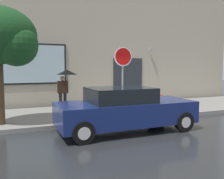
# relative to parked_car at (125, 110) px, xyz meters

# --- Properties ---
(ground_plane) EXTENTS (60.00, 60.00, 0.00)m
(ground_plane) POSITION_rel_parked_car_xyz_m (-0.01, 0.04, -0.71)
(ground_plane) COLOR #282B2D
(sidewalk) EXTENTS (20.00, 4.00, 0.15)m
(sidewalk) POSITION_rel_parked_car_xyz_m (-0.01, 3.04, -0.63)
(sidewalk) COLOR gray
(sidewalk) RESTS_ON ground
(building_facade) EXTENTS (20.00, 0.67, 7.00)m
(building_facade) POSITION_rel_parked_car_xyz_m (-0.03, 5.53, 2.77)
(building_facade) COLOR #B2A893
(building_facade) RESTS_ON ground
(parked_car) EXTENTS (4.48, 1.86, 1.44)m
(parked_car) POSITION_rel_parked_car_xyz_m (0.00, 0.00, 0.00)
(parked_car) COLOR navy
(parked_car) RESTS_ON ground
(fire_hydrant) EXTENTS (0.30, 0.44, 0.73)m
(fire_hydrant) POSITION_rel_parked_car_xyz_m (2.66, 1.86, -0.20)
(fire_hydrant) COLOR red
(fire_hydrant) RESTS_ON sidewalk
(pedestrian_with_umbrella) EXTENTS (0.91, 0.91, 1.83)m
(pedestrian_with_umbrella) POSITION_rel_parked_car_xyz_m (-1.14, 3.77, 0.87)
(pedestrian_with_umbrella) COLOR black
(pedestrian_with_umbrella) RESTS_ON sidewalk
(street_tree) EXTENTS (2.57, 2.19, 3.95)m
(street_tree) POSITION_rel_parked_car_xyz_m (-3.66, 1.84, 2.34)
(street_tree) COLOR #4C3823
(street_tree) RESTS_ON sidewalk
(stop_sign) EXTENTS (0.76, 0.10, 2.73)m
(stop_sign) POSITION_rel_parked_car_xyz_m (0.67, 1.58, 1.37)
(stop_sign) COLOR gray
(stop_sign) RESTS_ON sidewalk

